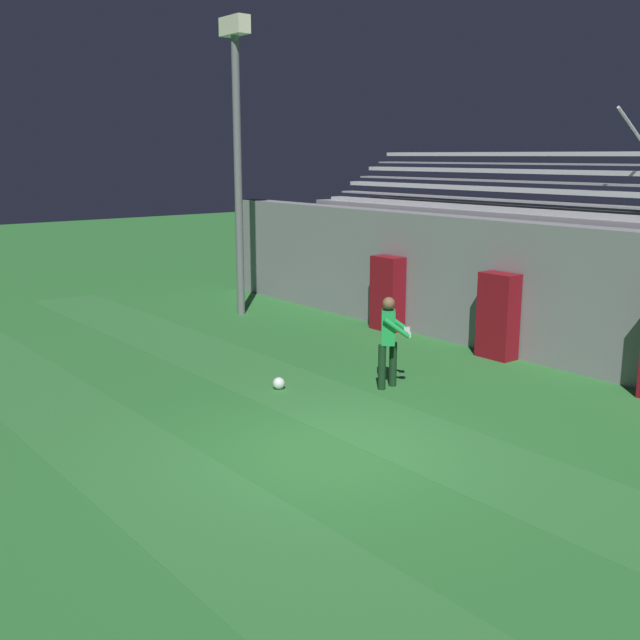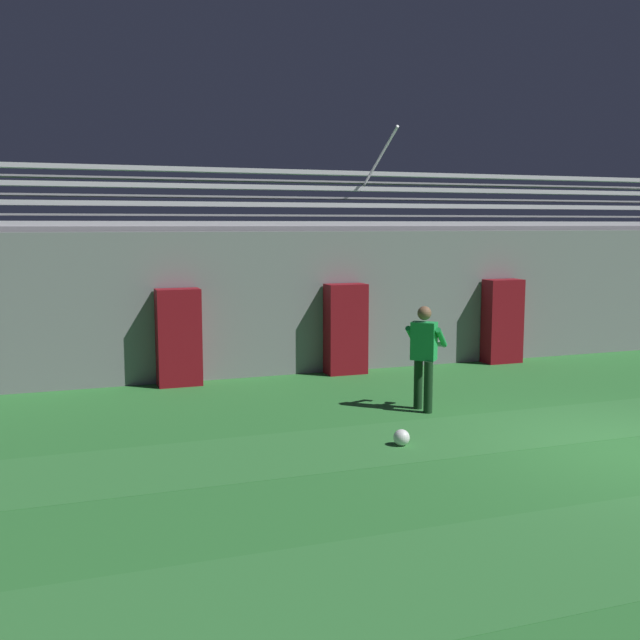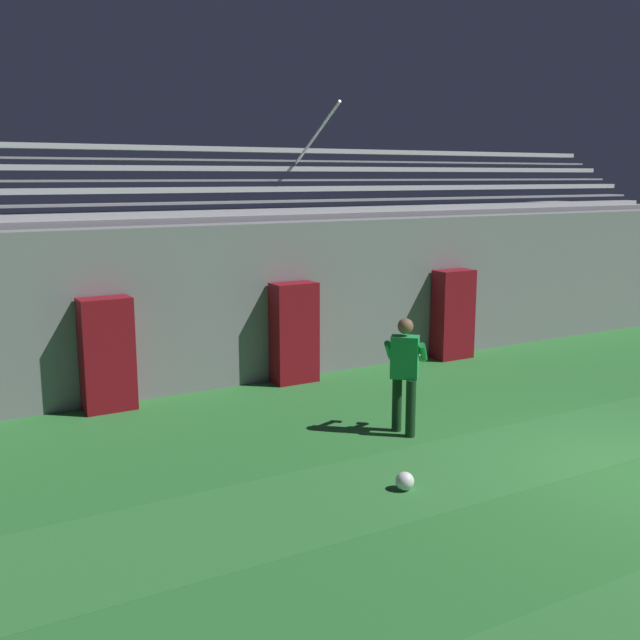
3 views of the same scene
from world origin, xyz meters
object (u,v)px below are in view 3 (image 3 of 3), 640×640
object	(u,v)px
soccer_ball	(405,481)
padding_pillar_far_left	(107,355)
goalkeeper	(405,368)
padding_pillar_gate_right	(453,314)
padding_pillar_gate_left	(294,333)

from	to	relation	value
soccer_ball	padding_pillar_far_left	bearing A→B (deg)	114.64
goalkeeper	padding_pillar_gate_right	bearing A→B (deg)	42.12
padding_pillar_gate_right	padding_pillar_gate_left	bearing A→B (deg)	180.00
padding_pillar_far_left	goalkeeper	size ratio (longest dim) A/B	1.07
padding_pillar_gate_left	padding_pillar_far_left	size ratio (longest dim) A/B	1.00
padding_pillar_gate_left	padding_pillar_far_left	bearing A→B (deg)	180.00
padding_pillar_gate_right	padding_pillar_far_left	xyz separation A→B (m)	(-6.86, 0.00, 0.00)
goalkeeper	soccer_ball	distance (m)	2.15
padding_pillar_gate_right	goalkeeper	xyz separation A→B (m)	(-3.51, -3.18, 0.06)
padding_pillar_gate_right	goalkeeper	size ratio (longest dim) A/B	1.07
goalkeeper	soccer_ball	xyz separation A→B (m)	(-1.15, -1.61, -0.84)
padding_pillar_gate_right	goalkeeper	bearing A→B (deg)	-137.88
goalkeeper	padding_pillar_gate_left	bearing A→B (deg)	91.31
padding_pillar_gate_right	padding_pillar_far_left	size ratio (longest dim) A/B	1.00
padding_pillar_far_left	goalkeeper	bearing A→B (deg)	-43.49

